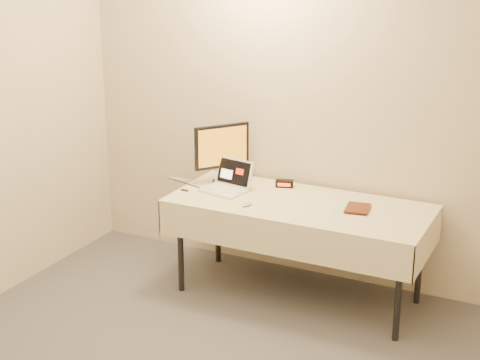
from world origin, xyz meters
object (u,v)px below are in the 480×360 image
at_px(book, 347,194).
at_px(table, 299,211).
at_px(laptop, 228,183).
at_px(monitor, 222,149).

bearing_deg(book, table, 176.57).
height_order(table, laptop, laptop).
xyz_separation_m(table, book, (0.34, 0.03, 0.17)).
xyz_separation_m(table, laptop, (-0.59, 0.02, 0.12)).
bearing_deg(book, monitor, 164.02).
relative_size(table, laptop, 5.05).
height_order(table, book, book).
height_order(laptop, monitor, monitor).
xyz_separation_m(table, monitor, (-0.71, 0.16, 0.33)).
relative_size(table, monitor, 4.07).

